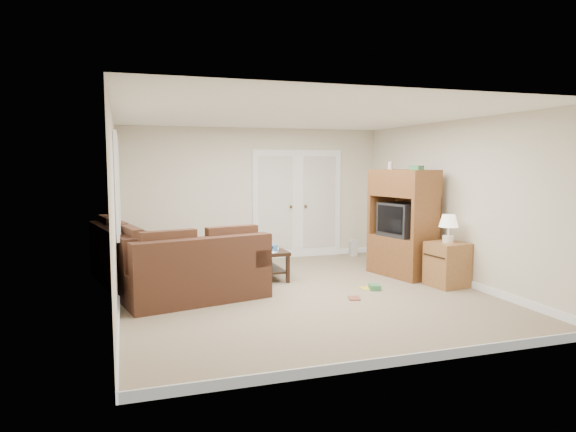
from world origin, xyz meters
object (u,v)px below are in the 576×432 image
object	(u,v)px
coffee_table	(262,261)
side_cabinet	(447,261)
tv_armoire	(403,222)
sectional_sofa	(161,267)

from	to	relation	value
coffee_table	side_cabinet	distance (m)	2.88
coffee_table	side_cabinet	bearing A→B (deg)	-32.42
tv_armoire	side_cabinet	size ratio (longest dim) A/B	1.73
side_cabinet	sectional_sofa	bearing A→B (deg)	158.31
sectional_sofa	side_cabinet	size ratio (longest dim) A/B	2.78
sectional_sofa	coffee_table	distance (m)	1.71
coffee_table	tv_armoire	bearing A→B (deg)	-16.90
sectional_sofa	side_cabinet	distance (m)	4.24
coffee_table	tv_armoire	size ratio (longest dim) A/B	0.63
sectional_sofa	side_cabinet	world-z (taller)	side_cabinet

